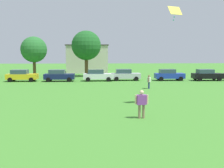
% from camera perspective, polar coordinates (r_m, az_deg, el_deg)
% --- Properties ---
extents(ground_plane, '(160.00, 160.00, 0.00)m').
position_cam_1_polar(ground_plane, '(31.05, -8.87, -0.83)').
color(ground_plane, '#42842D').
extents(adult_bystander, '(0.83, 0.33, 1.74)m').
position_cam_1_polar(adult_bystander, '(16.16, 6.41, -3.82)').
color(adult_bystander, '#8C7259').
rests_on(adult_bystander, ground).
extents(bystander_near_trees, '(0.47, 0.69, 1.56)m').
position_cam_1_polar(bystander_near_trees, '(30.11, 8.00, 0.74)').
color(bystander_near_trees, navy).
rests_on(bystander_near_trees, ground).
extents(kite, '(1.12, 0.78, 1.06)m').
position_cam_1_polar(kite, '(20.64, 13.45, 15.01)').
color(kite, yellow).
extents(parked_car_yellow_0, '(4.30, 2.02, 1.68)m').
position_cam_1_polar(parked_car_yellow_0, '(40.00, -18.99, 1.76)').
color(parked_car_yellow_0, yellow).
rests_on(parked_car_yellow_0, ground).
extents(parked_car_navy_1, '(4.30, 2.02, 1.68)m').
position_cam_1_polar(parked_car_navy_1, '(38.70, -11.43, 1.84)').
color(parked_car_navy_1, '#141E4C').
rests_on(parked_car_navy_1, ground).
extents(parked_car_white_2, '(4.30, 2.02, 1.68)m').
position_cam_1_polar(parked_car_white_2, '(38.46, -3.13, 1.93)').
color(parked_car_white_2, white).
rests_on(parked_car_white_2, ground).
extents(parked_car_silver_3, '(4.30, 2.02, 1.68)m').
position_cam_1_polar(parked_car_silver_3, '(39.30, 2.86, 2.03)').
color(parked_car_silver_3, silver).
rests_on(parked_car_silver_3, ground).
extents(parked_car_blue_4, '(4.30, 2.02, 1.68)m').
position_cam_1_polar(parked_car_blue_4, '(40.14, 12.21, 1.98)').
color(parked_car_blue_4, '#1E38AD').
rests_on(parked_car_blue_4, ground).
extents(parked_car_black_5, '(4.30, 2.02, 1.68)m').
position_cam_1_polar(parked_car_black_5, '(41.47, 19.80, 1.88)').
color(parked_car_black_5, black).
rests_on(parked_car_black_5, ground).
extents(tree_center, '(4.44, 4.44, 6.92)m').
position_cam_1_polar(tree_center, '(47.44, -16.55, 7.14)').
color(tree_center, brown).
rests_on(tree_center, ground).
extents(tree_far_right, '(5.11, 5.11, 7.96)m').
position_cam_1_polar(tree_far_right, '(46.33, -5.60, 8.27)').
color(tree_far_right, brown).
rests_on(tree_far_right, ground).
extents(house_left, '(8.75, 6.49, 5.85)m').
position_cam_1_polar(house_left, '(56.46, -5.33, 5.48)').
color(house_left, beige).
rests_on(house_left, ground).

